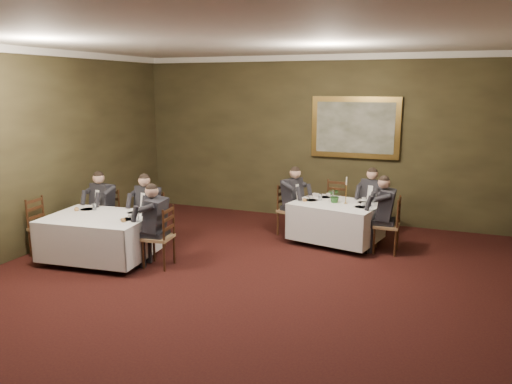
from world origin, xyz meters
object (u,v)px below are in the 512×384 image
Objects in this scene: diner_main_backright at (372,211)px; diner_sec_backleft at (105,216)px; table_main at (336,220)px; painting at (355,128)px; chair_main_endleft at (291,221)px; chair_main_backleft at (333,216)px; table_second at (100,234)px; diner_sec_endright at (158,236)px; diner_main_endleft at (291,209)px; chair_main_backright at (372,222)px; chair_main_endright at (386,237)px; diner_sec_backright at (149,219)px; diner_main_endright at (387,224)px; chair_sec_backright at (150,232)px; chair_sec_endright at (159,249)px; centerpiece at (335,195)px; chair_sec_backleft at (106,228)px; chair_sec_endleft at (46,239)px; candlestick at (346,194)px.

diner_main_backright and diner_sec_backleft have the same top height.
table_main is 2.22m from painting.
diner_main_backright is 1.59m from chair_main_endleft.
table_second is at bearing 49.12° from chair_main_backleft.
table_second is 1.36× the size of diner_sec_endright.
chair_main_backright is at bearing 126.69° from diner_main_endleft.
painting reaches higher than chair_main_backleft.
chair_main_endright is at bearing 142.60° from chair_main_backleft.
diner_sec_endright is at bearing 139.78° from diner_sec_backright.
diner_main_endright is 1.35× the size of chair_sec_backright.
chair_sec_endright is 3.33m from centerpiece.
chair_sec_backleft is at bearing -41.55° from chair_main_endleft.
diner_main_backright is 0.74× the size of painting.
chair_sec_endleft is (-3.58, -2.67, 0.00)m from chair_main_endleft.
diner_main_backright is 5.98m from chair_sec_endleft.
chair_main_endleft is 0.74× the size of diner_sec_endright.
chair_sec_backleft is 5.35m from painting.
chair_sec_backright is at bearing 122.44° from chair_sec_endleft.
chair_sec_endright is 2.15m from chair_sec_endleft.
chair_main_backleft is 0.74× the size of diner_main_endright.
chair_sec_endright is (1.61, -0.72, 0.00)m from chair_sec_backleft.
table_main is 0.95× the size of painting.
diner_sec_backright is 4.58m from painting.
chair_main_backleft is 0.82m from chair_main_backright.
chair_sec_backright is 1.00× the size of chair_sec_endleft.
diner_sec_endright reaches higher than chair_main_backleft.
candlestick is (0.40, -0.83, 0.67)m from chair_main_backleft.
diner_sec_backleft is at bearing -158.43° from centerpiece.
chair_sec_backleft is (-4.56, -2.21, 0.00)m from chair_main_backright.
diner_main_endleft is at bearing 35.35° from diner_main_backright.
chair_main_backleft is at bearing -108.32° from painting.
chair_sec_backleft is 1.97× the size of candlestick.
chair_main_backright is 1.00× the size of chair_sec_backleft.
chair_main_endleft is 1.30m from candlestick.
diner_sec_backleft is at bearing -159.40° from candlestick.
chair_main_endleft is at bearing -133.42° from diner_sec_backright.
diner_main_endleft is at bearing 77.14° from chair_main_endright.
diner_main_endleft and diner_sec_backright have the same top height.
chair_main_endleft is 1.00× the size of chair_sec_endright.
diner_main_backright reaches higher than chair_sec_endright.
painting is at bearing -38.37° from chair_sec_endright.
diner_main_endright reaches higher than chair_main_backleft.
chair_main_endright is 4.21m from chair_sec_backright.
table_second is 0.98m from diner_sec_backright.
diner_main_endright is at bearing -155.47° from diner_sec_backleft.
diner_sec_endright is at bearing 120.77° from diner_main_endright.
diner_sec_endright is at bearing 120.69° from chair_main_endright.
chair_main_backleft is 1.00× the size of chair_sec_endright.
chair_main_endleft is 2.85m from chair_sec_endright.
chair_sec_endleft is (-5.46, -2.27, -0.23)m from diner_main_endright.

